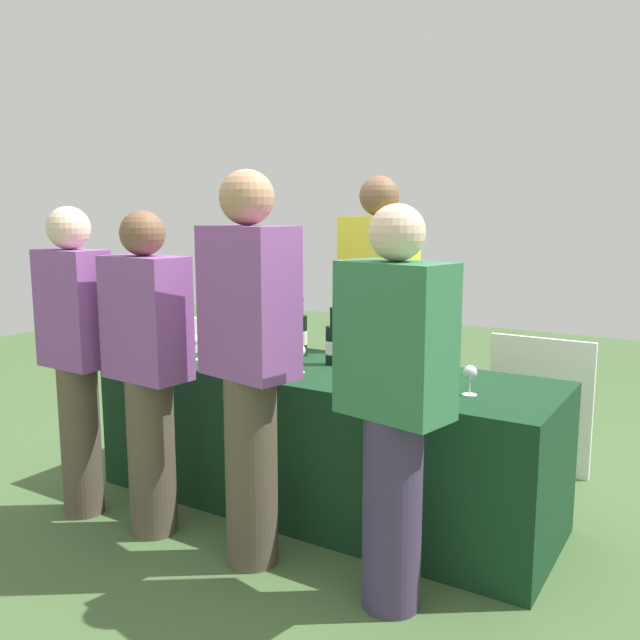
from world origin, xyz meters
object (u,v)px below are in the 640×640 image
(wine_bottle_1, at_px, (226,330))
(guest_2, at_px, (249,357))
(wine_bottle_3, at_px, (332,344))
(wine_glass_4, at_px, (446,367))
(wine_bottle_2, at_px, (301,335))
(guest_1, at_px, (148,365))
(wine_glass_2, at_px, (299,352))
(wine_glass_3, at_px, (368,362))
(wine_bottle_5, at_px, (418,354))
(wine_bottle_4, at_px, (379,346))
(menu_board, at_px, (539,405))
(ice_bucket, at_px, (181,335))
(server_pouring, at_px, (378,312))
(wine_glass_5, at_px, (470,374))
(wine_bottle_0, at_px, (209,328))
(wine_glass_0, at_px, (192,341))
(wine_glass_1, at_px, (249,346))
(guest_0, at_px, (76,350))
(guest_3, at_px, (394,399))

(wine_bottle_1, height_order, guest_2, guest_2)
(wine_bottle_3, relative_size, wine_glass_4, 2.12)
(wine_bottle_2, bearing_deg, guest_1, -107.65)
(wine_bottle_2, bearing_deg, wine_glass_2, -58.44)
(wine_bottle_3, distance_m, wine_glass_3, 0.38)
(guest_1, bearing_deg, wine_bottle_1, 105.76)
(wine_bottle_2, relative_size, wine_bottle_5, 1.05)
(wine_bottle_4, bearing_deg, wine_bottle_5, -17.20)
(guest_2, bearing_deg, menu_board, 76.75)
(ice_bucket, height_order, server_pouring, server_pouring)
(wine_glass_3, relative_size, wine_glass_5, 0.96)
(wine_bottle_1, distance_m, wine_glass_4, 1.41)
(wine_bottle_2, distance_m, wine_glass_2, 0.42)
(wine_bottle_1, bearing_deg, wine_glass_5, -7.05)
(wine_bottle_4, relative_size, wine_glass_4, 2.19)
(wine_bottle_0, bearing_deg, wine_glass_0, -65.41)
(wine_glass_1, bearing_deg, server_pouring, 69.83)
(wine_bottle_2, xyz_separation_m, wine_glass_0, (-0.44, -0.41, -0.01))
(ice_bucket, xyz_separation_m, menu_board, (1.76, 1.18, -0.44))
(wine_glass_1, height_order, guest_0, guest_0)
(guest_0, bearing_deg, guest_2, 5.92)
(wine_glass_2, xyz_separation_m, guest_2, (0.08, -0.51, 0.08))
(wine_bottle_0, bearing_deg, wine_glass_2, -16.24)
(wine_glass_1, xyz_separation_m, ice_bucket, (-0.56, 0.09, -0.01))
(wine_bottle_2, xyz_separation_m, wine_bottle_3, (0.27, -0.11, -0.01))
(guest_0, bearing_deg, wine_bottle_4, 38.00)
(wine_glass_5, height_order, guest_0, guest_0)
(wine_glass_5, bearing_deg, wine_bottle_3, 166.16)
(server_pouring, distance_m, menu_board, 1.11)
(wine_glass_0, height_order, server_pouring, server_pouring)
(wine_bottle_4, height_order, wine_glass_3, wine_bottle_4)
(wine_glass_4, distance_m, guest_0, 1.83)
(wine_glass_2, distance_m, wine_glass_3, 0.37)
(wine_bottle_2, distance_m, menu_board, 1.50)
(wine_bottle_1, xyz_separation_m, wine_bottle_5, (1.19, 0.01, -0.01))
(wine_bottle_1, bearing_deg, guest_3, -27.19)
(wine_bottle_1, xyz_separation_m, wine_bottle_3, (0.71, 0.01, -0.02))
(wine_bottle_4, distance_m, menu_board, 1.20)
(server_pouring, bearing_deg, wine_glass_1, 74.19)
(wine_bottle_5, height_order, wine_glass_2, wine_bottle_5)
(wine_glass_3, height_order, server_pouring, server_pouring)
(wine_glass_3, xyz_separation_m, guest_1, (-0.87, -0.57, -0.01))
(wine_bottle_0, height_order, ice_bucket, wine_bottle_0)
(wine_glass_0, bearing_deg, wine_glass_1, 6.84)
(wine_bottle_2, height_order, guest_3, guest_3)
(menu_board, bearing_deg, guest_0, -134.82)
(wine_bottle_3, xyz_separation_m, guest_1, (-0.55, -0.78, -0.02))
(guest_2, bearing_deg, wine_glass_3, 74.09)
(wine_bottle_3, relative_size, wine_bottle_4, 0.97)
(wine_glass_2, relative_size, wine_glass_3, 1.14)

